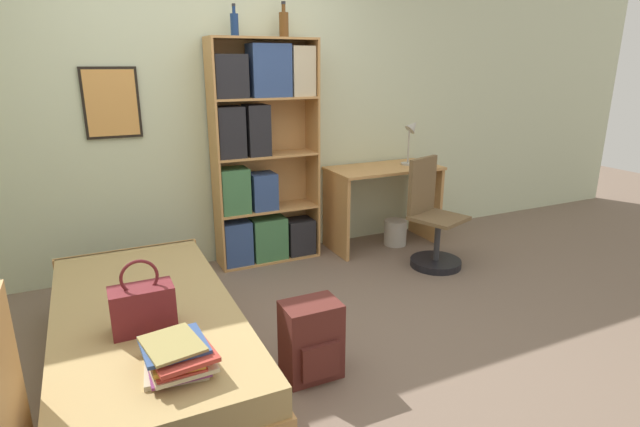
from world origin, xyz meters
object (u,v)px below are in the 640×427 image
(handbag, at_px, (143,307))
(desk, at_px, (383,193))
(desk_lamp, at_px, (412,134))
(bed, at_px, (148,340))
(bookcase, at_px, (260,157))
(bottle_green, at_px, (234,24))
(book_stack_on_bed, at_px, (177,355))
(waste_bin, at_px, (395,232))
(desk_chair, at_px, (432,231))
(backpack, at_px, (311,340))
(bottle_brown, at_px, (284,24))

(handbag, xyz_separation_m, desk, (2.32, 1.48, -0.02))
(desk, relative_size, desk_lamp, 2.38)
(bed, xyz_separation_m, handbag, (-0.02, -0.26, 0.33))
(bookcase, xyz_separation_m, bottle_green, (-0.16, 0.03, 1.05))
(book_stack_on_bed, distance_m, desk_lamp, 3.21)
(bed, bearing_deg, desk, 27.97)
(book_stack_on_bed, distance_m, desk, 2.92)
(bed, bearing_deg, bottle_green, 54.46)
(book_stack_on_bed, height_order, bottle_green, bottle_green)
(desk, distance_m, waste_bin, 0.42)
(desk_chair, bearing_deg, bed, -165.76)
(bed, relative_size, bookcase, 1.06)
(bottle_green, relative_size, backpack, 0.54)
(handbag, distance_m, book_stack_on_bed, 0.42)
(bed, distance_m, waste_bin, 2.69)
(handbag, distance_m, bottle_brown, 2.60)
(bed, height_order, desk_lamp, desk_lamp)
(desk, relative_size, waste_bin, 4.24)
(book_stack_on_bed, distance_m, waste_bin, 3.01)
(bookcase, distance_m, backpack, 1.91)
(desk_lamp, height_order, desk_chair, desk_lamp)
(bottle_brown, relative_size, desk_lamp, 0.63)
(bottle_green, height_order, backpack, bottle_green)
(book_stack_on_bed, xyz_separation_m, desk_chair, (2.36, 1.28, -0.18))
(bed, height_order, desk_chair, desk_chair)
(handbag, xyz_separation_m, book_stack_on_bed, (0.09, -0.41, -0.06))
(book_stack_on_bed, height_order, desk_lamp, desk_lamp)
(book_stack_on_bed, relative_size, desk, 0.37)
(bottle_green, xyz_separation_m, backpack, (-0.16, -1.78, -1.76))
(desk, height_order, waste_bin, desk)
(bottle_brown, bearing_deg, bottle_green, -179.66)
(bed, distance_m, desk_chair, 2.50)
(waste_bin, bearing_deg, desk, 156.40)
(handbag, distance_m, desk_lamp, 3.05)
(bottle_brown, height_order, desk, bottle_brown)
(handbag, relative_size, waste_bin, 1.52)
(bed, relative_size, desk, 1.92)
(book_stack_on_bed, relative_size, bookcase, 0.21)
(bookcase, distance_m, desk_chair, 1.60)
(bed, xyz_separation_m, desk_chair, (2.42, 0.61, 0.10))
(bookcase, relative_size, waste_bin, 7.71)
(bookcase, relative_size, desk, 1.82)
(backpack, distance_m, waste_bin, 2.25)
(backpack, bearing_deg, waste_bin, 44.57)
(desk_chair, bearing_deg, handbag, -160.38)
(desk_lamp, bearing_deg, backpack, -137.34)
(book_stack_on_bed, bearing_deg, desk, 40.16)
(desk_chair, bearing_deg, desk_lamp, 74.47)
(bed, xyz_separation_m, bottle_brown, (1.39, 1.37, 1.78))
(bottle_green, relative_size, bottle_brown, 0.87)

